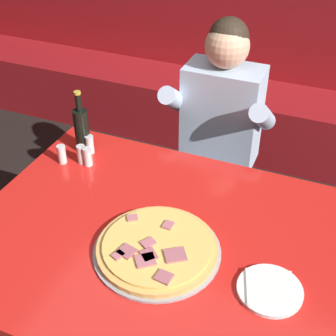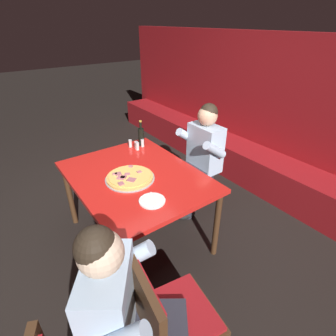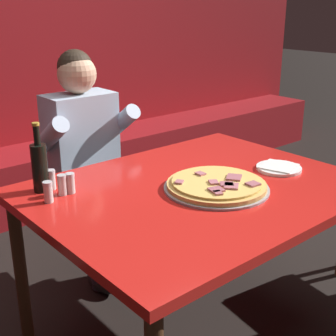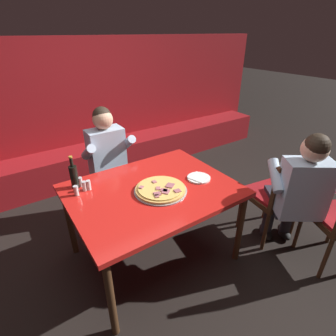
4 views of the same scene
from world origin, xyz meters
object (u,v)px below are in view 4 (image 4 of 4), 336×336
pizza (161,189)px  shaker_parmesan (76,191)px  shaker_black_pepper (89,185)px  plate_white_paper (199,178)px  shaker_oregano (84,186)px  diner_standing_companion (297,191)px  diner_seated_blue_shirt (110,161)px  shaker_red_pepper_flakes (80,182)px  dining_chair_far_left (277,193)px  main_dining_table (152,195)px  beer_bottle (74,176)px

pizza → shaker_parmesan: shaker_parmesan is taller
shaker_black_pepper → plate_white_paper: bearing=-23.4°
pizza → plate_white_paper: size_ratio=2.11×
shaker_oregano → diner_standing_companion: bearing=-31.5°
shaker_black_pepper → diner_seated_blue_shirt: (0.41, 0.54, -0.10)m
shaker_red_pepper_flakes → dining_chair_far_left: dining_chair_far_left is taller
shaker_parmesan → diner_standing_companion: bearing=-29.4°
plate_white_paper → shaker_oregano: 1.00m
main_dining_table → shaker_oregano: size_ratio=15.97×
dining_chair_far_left → shaker_parmesan: bearing=157.0°
diner_standing_companion → shaker_parmesan: bearing=150.6°
diner_seated_blue_shirt → dining_chair_far_left: bearing=-47.6°
plate_white_paper → shaker_parmesan: shaker_parmesan is taller
pizza → dining_chair_far_left: (1.10, -0.39, -0.23)m
shaker_black_pepper → diner_standing_companion: bearing=-31.9°
pizza → diner_standing_companion: size_ratio=0.35×
diner_seated_blue_shirt → shaker_red_pepper_flakes: bearing=-135.4°
diner_seated_blue_shirt → shaker_parmesan: bearing=-133.0°
beer_bottle → shaker_black_pepper: beer_bottle is taller
shaker_oregano → beer_bottle: bearing=116.5°
pizza → shaker_parmesan: bearing=150.8°
plate_white_paper → diner_seated_blue_shirt: 1.03m
main_dining_table → shaker_red_pepper_flakes: bearing=142.5°
plate_white_paper → shaker_parmesan: (-1.00, 0.35, 0.03)m
beer_bottle → shaker_oregano: 0.13m
shaker_parmesan → diner_standing_companion: diner_standing_companion is taller
pizza → diner_standing_companion: (1.05, -0.59, -0.08)m
dining_chair_far_left → diner_standing_companion: size_ratio=0.73×
main_dining_table → plate_white_paper: size_ratio=6.54×
shaker_red_pepper_flakes → diner_standing_companion: diner_standing_companion is taller
shaker_oregano → diner_seated_blue_shirt: bearing=49.9°
pizza → beer_bottle: (-0.57, 0.46, 0.09)m
shaker_black_pepper → diner_seated_blue_shirt: size_ratio=0.07×
shaker_oregano → pizza: bearing=-35.3°
beer_bottle → shaker_red_pepper_flakes: bearing=-15.6°
plate_white_paper → main_dining_table: bearing=167.7°
shaker_oregano → shaker_black_pepper: same height
beer_bottle → dining_chair_far_left: beer_bottle is taller
shaker_black_pepper → dining_chair_far_left: (1.59, -0.75, -0.25)m
beer_bottle → dining_chair_far_left: (1.67, -0.85, -0.32)m
main_dining_table → shaker_red_pepper_flakes: shaker_red_pepper_flakes is taller
shaker_parmesan → dining_chair_far_left: bearing=-23.0°
beer_bottle → diner_standing_companion: 1.94m
plate_white_paper → shaker_oregano: (-0.92, 0.39, 0.03)m
shaker_red_pepper_flakes → diner_seated_blue_shirt: size_ratio=0.07×
shaker_red_pepper_flakes → dining_chair_far_left: size_ratio=0.09×
dining_chair_far_left → shaker_black_pepper: bearing=154.8°
beer_bottle → diner_seated_blue_shirt: diner_seated_blue_shirt is taller
diner_standing_companion → diner_seated_blue_shirt: bearing=126.9°
beer_bottle → diner_seated_blue_shirt: (0.49, 0.44, -0.17)m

